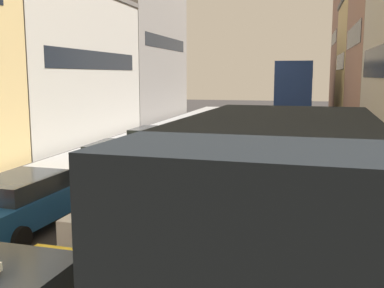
{
  "coord_description": "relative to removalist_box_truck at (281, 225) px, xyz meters",
  "views": [
    {
      "loc": [
        3.95,
        -3.98,
        4.13
      ],
      "look_at": [
        0.0,
        12.0,
        1.6
      ],
      "focal_mm": 42.25,
      "sensor_mm": 36.0,
      "label": 1
    }
  ],
  "objects": [
    {
      "name": "sedan_left_lane_fourth",
      "position": [
        -7.16,
        15.1,
        -1.18
      ],
      "size": [
        2.08,
        4.31,
        1.49
      ],
      "rotation": [
        0.0,
        0.0,
        1.56
      ],
      "color": "#19592D",
      "rests_on": "ground"
    },
    {
      "name": "building_row_left",
      "position": [
        -15.69,
        19.18,
        4.28
      ],
      "size": [
        7.2,
        43.9,
        14.05
      ],
      "rotation": [
        0.0,
        0.0,
        1.57
      ],
      "color": "tan",
      "rests_on": "ground"
    },
    {
      "name": "hatchback_centre_lane_third",
      "position": [
        -3.71,
        10.15,
        -1.18
      ],
      "size": [
        2.18,
        4.36,
        1.49
      ],
      "rotation": [
        0.0,
        0.0,
        1.54
      ],
      "color": "black",
      "rests_on": "ground"
    },
    {
      "name": "sidewalk_left",
      "position": [
        -10.39,
        17.58,
        -1.9
      ],
      "size": [
        2.6,
        64.0,
        0.14
      ],
      "primitive_type": "cube",
      "color": "#979797",
      "rests_on": "ground"
    },
    {
      "name": "sedan_right_lane_behind_truck",
      "position": [
        -0.11,
        7.2,
        -1.18
      ],
      "size": [
        2.17,
        4.35,
        1.49
      ],
      "rotation": [
        0.0,
        0.0,
        1.6
      ],
      "color": "gray",
      "rests_on": "ground"
    },
    {
      "name": "coupe_centre_lane_fourth",
      "position": [
        -3.83,
        14.98,
        -1.18
      ],
      "size": [
        2.11,
        4.33,
        1.49
      ],
      "rotation": [
        0.0,
        0.0,
        1.56
      ],
      "color": "beige",
      "rests_on": "ground"
    },
    {
      "name": "wagon_left_lane_second",
      "position": [
        -6.9,
        3.86,
        -1.18
      ],
      "size": [
        2.22,
        4.38,
        1.49
      ],
      "rotation": [
        0.0,
        0.0,
        1.53
      ],
      "color": "#194C8C",
      "rests_on": "ground"
    },
    {
      "name": "lane_stripe_left",
      "position": [
        -5.39,
        17.58,
        -1.97
      ],
      "size": [
        0.16,
        60.0,
        0.01
      ],
      "primitive_type": "cube",
      "color": "silver",
      "rests_on": "ground"
    },
    {
      "name": "sedan_centre_lane_second",
      "position": [
        -3.84,
        4.01,
        -1.18
      ],
      "size": [
        2.18,
        4.36,
        1.49
      ],
      "rotation": [
        0.0,
        0.0,
        1.54
      ],
      "color": "silver",
      "rests_on": "ground"
    },
    {
      "name": "sedan_left_lane_third",
      "position": [
        -6.96,
        10.01,
        -1.18
      ],
      "size": [
        2.14,
        4.34,
        1.49
      ],
      "rotation": [
        0.0,
        0.0,
        1.59
      ],
      "color": "#B29319",
      "rests_on": "ground"
    },
    {
      "name": "sedan_centre_lane_fifth",
      "position": [
        -3.52,
        21.08,
        -1.18
      ],
      "size": [
        2.21,
        4.37,
        1.49
      ],
      "rotation": [
        0.0,
        0.0,
        1.61
      ],
      "color": "#759EB7",
      "rests_on": "ground"
    },
    {
      "name": "wagon_right_lane_far",
      "position": [
        -0.32,
        12.73,
        -1.18
      ],
      "size": [
        2.23,
        4.38,
        1.49
      ],
      "rotation": [
        0.0,
        0.0,
        1.52
      ],
      "color": "#A51E1E",
      "rests_on": "ground"
    },
    {
      "name": "removalist_box_truck",
      "position": [
        0.0,
        0.0,
        0.0
      ],
      "size": [
        2.98,
        7.8,
        3.58
      ],
      "rotation": [
        0.0,
        0.0,
        1.53
      ],
      "color": "#B7B29E",
      "rests_on": "ground"
    },
    {
      "name": "bus_mid_queue_primary",
      "position": [
        -0.49,
        30.05,
        0.86
      ],
      "size": [
        2.8,
        10.5,
        5.06
      ],
      "rotation": [
        0.0,
        0.0,
        1.57
      ],
      "color": "navy",
      "rests_on": "ground"
    },
    {
      "name": "lane_stripe_right",
      "position": [
        -1.99,
        17.58,
        -1.97
      ],
      "size": [
        0.16,
        60.0,
        0.01
      ],
      "primitive_type": "cube",
      "color": "silver",
      "rests_on": "ground"
    }
  ]
}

